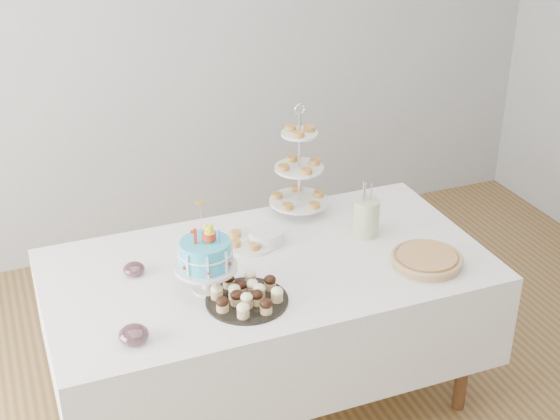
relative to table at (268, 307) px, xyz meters
name	(u,v)px	position (x,y,z in m)	size (l,w,h in m)	color
walls	(296,168)	(0.00, -0.30, 0.81)	(5.04, 4.04, 2.70)	#9FA1A4
table	(268,307)	(0.00, 0.00, 0.00)	(1.92, 1.02, 0.77)	silver
birthday_cake	(206,268)	(-0.31, -0.11, 0.34)	(0.26, 0.26, 0.40)	silver
cupcake_tray	(247,294)	(-0.18, -0.24, 0.26)	(0.34, 0.34, 0.08)	black
pie	(427,259)	(0.64, -0.26, 0.26)	(0.31, 0.31, 0.05)	tan
tiered_stand	(299,169)	(0.31, 0.40, 0.46)	(0.29, 0.29, 0.56)	silver
plate_stack	(266,236)	(0.06, 0.18, 0.26)	(0.16, 0.16, 0.06)	silver
pastry_plate	(249,240)	(-0.02, 0.20, 0.24)	(0.26, 0.26, 0.04)	silver
jam_bowl_a	(134,335)	(-0.66, -0.34, 0.26)	(0.11, 0.11, 0.07)	silver
jam_bowl_b	(134,269)	(-0.56, 0.13, 0.25)	(0.09, 0.09, 0.06)	silver
utensil_pitcher	(366,216)	(0.52, 0.08, 0.32)	(0.13, 0.12, 0.27)	silver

